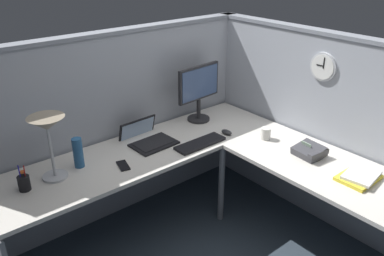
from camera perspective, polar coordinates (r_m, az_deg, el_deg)
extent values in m
plane|color=#2D3842|center=(3.39, 3.93, -15.05)|extent=(6.80, 6.80, 0.00)
cube|color=#999EA8|center=(3.39, -10.41, 0.11)|extent=(2.57, 0.10, 1.55)
cube|color=gray|center=(3.15, -11.54, 13.29)|extent=(2.57, 0.12, 0.03)
cube|color=#999EA8|center=(3.43, 18.06, -0.47)|extent=(0.10, 2.37, 1.55)
cube|color=gray|center=(3.19, 19.96, 12.47)|extent=(0.12, 2.37, 0.03)
cube|color=beige|center=(3.10, -6.76, -3.33)|extent=(2.35, 0.66, 0.03)
cube|color=beige|center=(2.99, 19.07, -5.75)|extent=(0.66, 1.49, 0.03)
cylinder|color=slate|center=(3.36, 4.22, -7.99)|extent=(0.05, 0.05, 0.70)
cylinder|color=#232326|center=(3.58, 0.94, 1.34)|extent=(0.20, 0.20, 0.02)
cylinder|color=#232326|center=(3.55, 0.95, 2.82)|extent=(0.04, 0.04, 0.20)
cube|color=#232326|center=(3.46, 0.98, 6.50)|extent=(0.46, 0.07, 0.30)
cube|color=#384C72|center=(3.45, 1.19, 6.44)|extent=(0.42, 0.04, 0.26)
cube|color=black|center=(3.15, -5.47, -2.28)|extent=(0.35, 0.26, 0.02)
cube|color=black|center=(3.15, -5.48, -2.12)|extent=(0.30, 0.19, 0.00)
cube|color=black|center=(3.30, -7.88, -0.38)|extent=(0.34, 0.08, 0.22)
cube|color=#99B2D1|center=(3.30, -7.80, -0.43)|extent=(0.31, 0.07, 0.18)
cube|color=black|center=(3.14, 1.18, -2.21)|extent=(0.43, 0.14, 0.02)
ellipsoid|color=#232326|center=(3.32, 4.97, -0.59)|extent=(0.06, 0.10, 0.03)
cylinder|color=#B7BABF|center=(2.88, -18.95, -6.53)|extent=(0.17, 0.17, 0.02)
cylinder|color=#B7BABF|center=(2.78, -19.49, -3.14)|extent=(0.02, 0.02, 0.38)
cone|color=gray|center=(2.70, -20.09, 0.61)|extent=(0.24, 0.24, 0.09)
cylinder|color=black|center=(2.79, -22.88, -7.28)|extent=(0.08, 0.08, 0.10)
cylinder|color=#1E1EB2|center=(2.76, -23.39, -6.13)|extent=(0.01, 0.02, 0.13)
cylinder|color=#B21E1E|center=(2.75, -22.79, -6.10)|extent=(0.01, 0.02, 0.13)
cylinder|color=#D8591E|center=(2.76, -23.15, -5.81)|extent=(0.03, 0.03, 0.01)
cube|color=black|center=(2.89, -9.82, -5.32)|extent=(0.10, 0.16, 0.01)
cylinder|color=#26598C|center=(2.91, -15.98, -3.42)|extent=(0.07, 0.07, 0.22)
cube|color=#38383D|center=(3.10, 16.38, -3.24)|extent=(0.21, 0.22, 0.10)
cube|color=#8CA58C|center=(3.09, 16.05, -2.38)|extent=(0.02, 0.09, 0.04)
cube|color=#38383D|center=(3.04, 17.62, -3.52)|extent=(0.19, 0.06, 0.04)
cube|color=yellow|center=(2.92, 22.69, -6.56)|extent=(0.28, 0.21, 0.02)
cube|color=silver|center=(2.92, 23.07, -6.16)|extent=(0.28, 0.23, 0.02)
cylinder|color=silver|center=(3.27, 10.48, -0.77)|extent=(0.08, 0.08, 0.10)
cylinder|color=#B7BABF|center=(3.22, 18.31, 8.31)|extent=(0.03, 0.22, 0.22)
cylinder|color=white|center=(3.20, 18.14, 8.26)|extent=(0.00, 0.19, 0.19)
cube|color=black|center=(3.21, 17.83, 8.52)|extent=(0.00, 0.06, 0.01)
cube|color=black|center=(3.19, 18.34, 8.81)|extent=(0.00, 0.01, 0.08)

